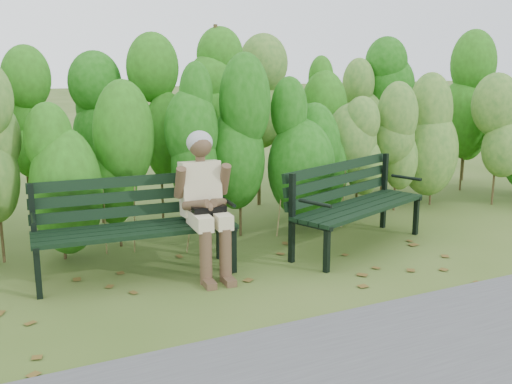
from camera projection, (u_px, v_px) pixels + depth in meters
name	position (u px, v px, depth m)	size (l,w,h in m)	color
ground	(272.00, 278.00, 5.57)	(80.00, 80.00, 0.00)	#345017
hedge_band	(199.00, 124.00, 6.93)	(11.04, 1.67, 2.42)	#47381E
leaf_litter	(271.00, 277.00, 5.58)	(5.83, 2.11, 0.01)	brown
bench_left	(133.00, 219.00, 5.57)	(1.87, 0.74, 0.92)	black
bench_right	(352.00, 198.00, 6.43)	(1.90, 1.20, 0.91)	black
seated_woman	(205.00, 195.00, 5.59)	(0.54, 0.79, 1.34)	beige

